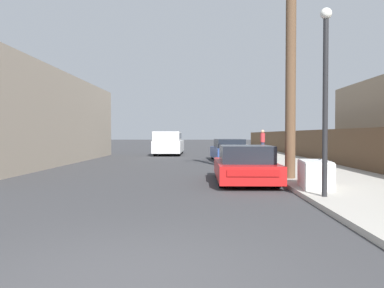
% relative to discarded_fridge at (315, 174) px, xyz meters
% --- Properties ---
extents(ground_plane, '(220.00, 220.00, 0.00)m').
position_rel_discarded_fridge_xyz_m(ground_plane, '(-3.84, -6.33, -0.48)').
color(ground_plane, '#38383A').
extents(sidewalk_curb, '(4.20, 63.00, 0.12)m').
position_rel_discarded_fridge_xyz_m(sidewalk_curb, '(1.46, 17.17, -0.42)').
color(sidewalk_curb, '#ADA89E').
rests_on(sidewalk_curb, ground).
extents(discarded_fridge, '(0.94, 1.66, 0.74)m').
position_rel_discarded_fridge_xyz_m(discarded_fridge, '(0.00, 0.00, 0.00)').
color(discarded_fridge, white).
rests_on(discarded_fridge, sidewalk_curb).
extents(parked_sports_car_red, '(1.83, 4.19, 1.20)m').
position_rel_discarded_fridge_xyz_m(parked_sports_car_red, '(-1.68, 1.88, 0.07)').
color(parked_sports_car_red, red).
rests_on(parked_sports_car_red, ground).
extents(car_parked_mid, '(2.08, 4.70, 1.28)m').
position_rel_discarded_fridge_xyz_m(car_parked_mid, '(-1.45, 11.98, 0.13)').
color(car_parked_mid, '#2D478C').
rests_on(car_parked_mid, ground).
extents(pickup_truck, '(2.02, 5.89, 1.77)m').
position_rel_discarded_fridge_xyz_m(pickup_truck, '(-5.54, 18.16, 0.41)').
color(pickup_truck, silver).
rests_on(pickup_truck, ground).
extents(utility_pole, '(1.80, 0.33, 8.64)m').
position_rel_discarded_fridge_xyz_m(utility_pole, '(-0.17, 2.13, 4.05)').
color(utility_pole, brown).
rests_on(utility_pole, sidewalk_curb).
extents(street_lamp, '(0.26, 0.26, 4.31)m').
position_rel_discarded_fridge_xyz_m(street_lamp, '(-0.25, -1.54, 2.16)').
color(street_lamp, '#232326').
rests_on(street_lamp, sidewalk_curb).
extents(wooden_fence, '(0.08, 46.57, 1.69)m').
position_rel_discarded_fridge_xyz_m(wooden_fence, '(3.41, 15.12, 0.49)').
color(wooden_fence, brown).
rests_on(wooden_fence, sidewalk_curb).
extents(building_left_block, '(7.00, 18.29, 4.70)m').
position_rel_discarded_fridge_xyz_m(building_left_block, '(-13.42, 8.93, 1.87)').
color(building_left_block, tan).
rests_on(building_left_block, ground).
extents(pedestrian, '(0.34, 0.34, 1.79)m').
position_rel_discarded_fridge_xyz_m(pedestrian, '(1.55, 18.01, 0.57)').
color(pedestrian, '#282D42').
rests_on(pedestrian, sidewalk_curb).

